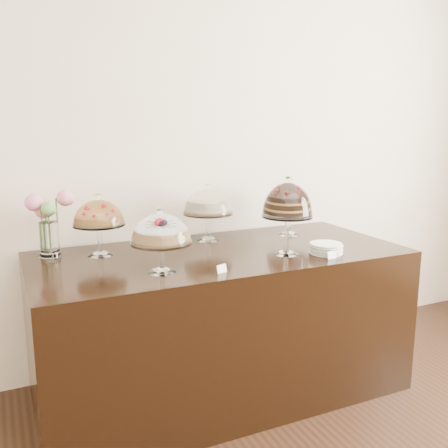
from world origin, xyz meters
name	(u,v)px	position (x,y,z in m)	size (l,w,h in m)	color
wall_back	(203,146)	(0.00, 3.00, 1.50)	(5.00, 0.04, 3.00)	beige
display_counter	(221,322)	(-0.12, 2.45, 0.45)	(2.20, 1.00, 0.90)	black
cake_stand_sugar_sponge	(161,232)	(-0.56, 2.21, 1.11)	(0.32, 0.32, 0.34)	white
cake_stand_choco_layer	(287,203)	(0.21, 2.24, 1.21)	(0.30, 0.30, 0.46)	white
cake_stand_cheesecake	(208,204)	(-0.07, 2.76, 1.14)	(0.33, 0.33, 0.37)	white
cake_stand_dark_choco	(290,200)	(0.50, 2.67, 1.14)	(0.31, 0.31, 0.39)	white
cake_stand_fruit_tart	(99,215)	(-0.78, 2.68, 1.14)	(0.30, 0.30, 0.36)	white
flower_vase	(48,219)	(-1.05, 2.79, 1.12)	(0.27, 0.23, 0.38)	white
plate_stack	(326,249)	(0.43, 2.15, 0.93)	(0.19, 0.19, 0.06)	white
price_card_left	(222,269)	(-0.28, 2.07, 0.92)	(0.06, 0.01, 0.04)	white
price_card_right	(332,255)	(0.40, 2.05, 0.92)	(0.06, 0.01, 0.04)	white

